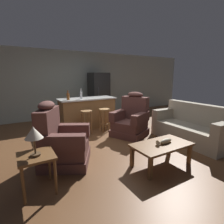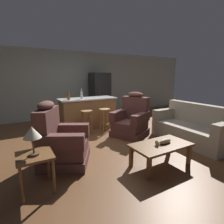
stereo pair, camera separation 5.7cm
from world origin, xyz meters
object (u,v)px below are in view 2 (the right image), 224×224
coffee_table (161,147)px  kitchen_island (88,113)px  table_lamp (32,134)px  bar_stool_left (87,118)px  fish_figurine (164,142)px  recliner_near_lamp (60,142)px  end_table (35,161)px  couch (192,128)px  bottle_wine_dark (69,96)px  bottle_tall_green (82,95)px  bottle_short_amber (69,95)px  bar_stool_right (105,116)px  recliner_near_island (131,120)px  refrigerator (100,95)px

coffee_table → kitchen_island: 3.02m
table_lamp → bar_stool_left: size_ratio=0.60×
fish_figurine → recliner_near_lamp: (-1.61, 1.03, -0.04)m
end_table → couch: bearing=2.3°
couch → table_lamp: table_lamp is taller
end_table → bottle_wine_dark: 2.86m
bottle_tall_green → recliner_near_lamp: bearing=-121.1°
fish_figurine → bottle_short_amber: size_ratio=1.36×
bar_stool_right → bottle_short_amber: bearing=133.9°
coffee_table → table_lamp: bearing=170.6°
table_lamp → bottle_tall_green: 3.06m
couch → bottle_tall_green: bottle_tall_green is taller
recliner_near_island → kitchen_island: recliner_near_island is taller
fish_figurine → recliner_near_lamp: recliner_near_lamp is taller
fish_figurine → table_lamp: bearing=170.3°
table_lamp → bar_stool_left: 2.62m
refrigerator → bottle_short_amber: (-1.56, -0.99, 0.16)m
end_table → bottle_wine_dark: bearing=63.7°
couch → recliner_near_lamp: recliner_near_lamp is taller
fish_figurine → table_lamp: size_ratio=0.83×
bottle_tall_green → couch: bearing=-50.0°
recliner_near_lamp → fish_figurine: bearing=-3.8°
end_table → kitchen_island: size_ratio=0.31×
kitchen_island → bar_stool_left: (-0.30, -0.63, -0.01)m
bottle_short_amber → refrigerator: bearing=32.4°
fish_figurine → recliner_near_island: (0.51, 1.69, -0.04)m
fish_figurine → couch: 1.65m
fish_figurine → bar_stool_left: (-0.53, 2.40, 0.01)m
coffee_table → couch: 1.68m
coffee_table → refrigerator: bearing=78.8°
bar_stool_right → bottle_wine_dark: (-0.92, 0.49, 0.58)m
coffee_table → recliner_near_island: recliner_near_island is taller
bottle_short_amber → end_table: bearing=-115.2°
bar_stool_right → refrigerator: refrigerator is taller
bar_stool_right → bottle_tall_green: bottle_tall_green is taller
coffee_table → couch: (1.60, 0.51, -0.02)m
coffee_table → bar_stool_left: 2.43m
end_table → table_lamp: 0.41m
coffee_table → bar_stool_right: bearing=87.9°
coffee_table → bottle_short_amber: 3.38m
recliner_near_lamp → bottle_short_amber: bearing=98.1°
recliner_near_lamp → coffee_table: bearing=-4.1°
recliner_near_lamp → table_lamp: (-0.52, -0.67, 0.45)m
bottle_wine_dark → bottle_short_amber: bearing=72.6°
recliner_near_lamp → refrigerator: (2.39, 3.20, 0.46)m
couch → table_lamp: (-3.68, -0.16, 0.53)m
recliner_near_island → bottle_tall_green: (-0.98, 1.24, 0.65)m
recliner_near_island → bottle_short_amber: same height
bar_stool_right → bottle_wine_dark: size_ratio=2.44×
bar_stool_left → bar_stool_right: 0.57m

